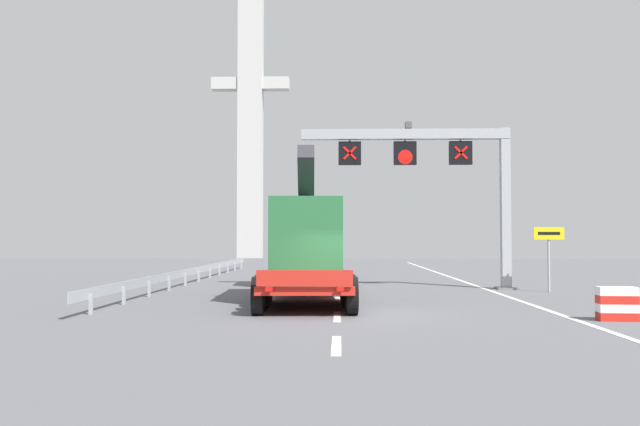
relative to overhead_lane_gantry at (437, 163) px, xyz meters
name	(u,v)px	position (x,y,z in m)	size (l,w,h in m)	color
ground	(344,314)	(-4.15, -10.01, -5.52)	(112.00, 112.00, 0.00)	#5B5B60
lane_markings	(338,274)	(-4.35, 12.53, -5.52)	(0.20, 59.68, 0.01)	silver
edge_line_right	(476,286)	(2.05, 1.99, -5.52)	(0.20, 63.00, 0.01)	silver
overhead_lane_gantry	(437,163)	(0.00, 0.00, 0.00)	(9.38, 0.90, 7.33)	#9EA0A5
heavy_haul_truck_red	(307,244)	(-5.57, -3.08, -3.53)	(3.51, 14.14, 5.30)	red
exit_sign_yellow	(549,244)	(4.33, -1.66, -3.55)	(1.25, 0.15, 2.66)	#9EA0A5
crash_barrier_striped	(617,304)	(3.11, -11.56, -5.07)	(1.03, 0.57, 0.90)	red
guardrail_left	(198,271)	(-11.49, 4.63, -4.96)	(0.13, 33.28, 0.76)	#999EA3
bridge_pylon_distant	(251,114)	(-14.59, 48.64, 11.15)	(9.00, 2.00, 32.57)	#B7B7B2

